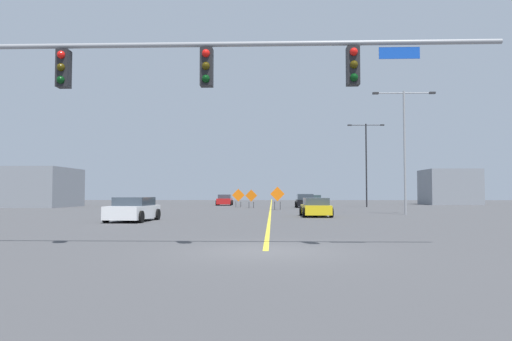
{
  "coord_description": "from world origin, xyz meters",
  "views": [
    {
      "loc": [
        0.19,
        -12.88,
        1.56
      ],
      "look_at": [
        -0.99,
        21.17,
        3.18
      ],
      "focal_mm": 33.39,
      "sensor_mm": 36.0,
      "label": 1
    }
  ],
  "objects_px": {
    "construction_sign_median_far": "(251,196)",
    "construction_sign_median_near": "(238,196)",
    "car_black_distant": "(305,201)",
    "car_red_near": "(225,200)",
    "construction_sign_left_lane": "(277,195)",
    "street_lamp_near_left": "(366,158)",
    "car_green_mid": "(315,200)",
    "car_white_passing": "(133,210)",
    "traffic_signal_assembly": "(137,77)",
    "street_lamp_far_right": "(405,141)",
    "car_yellow_approaching": "(316,207)"
  },
  "relations": [
    {
      "from": "traffic_signal_assembly",
      "to": "car_white_passing",
      "type": "bearing_deg",
      "value": 106.63
    },
    {
      "from": "construction_sign_median_near",
      "to": "car_yellow_approaching",
      "type": "xyz_separation_m",
      "value": [
        6.64,
        -20.65,
        -0.65
      ]
    },
    {
      "from": "car_yellow_approaching",
      "to": "traffic_signal_assembly",
      "type": "bearing_deg",
      "value": -109.24
    },
    {
      "from": "traffic_signal_assembly",
      "to": "construction_sign_median_far",
      "type": "bearing_deg",
      "value": 87.63
    },
    {
      "from": "traffic_signal_assembly",
      "to": "construction_sign_left_lane",
      "type": "distance_m",
      "value": 31.91
    },
    {
      "from": "traffic_signal_assembly",
      "to": "street_lamp_near_left",
      "type": "height_order",
      "value": "street_lamp_near_left"
    },
    {
      "from": "car_red_near",
      "to": "car_yellow_approaching",
      "type": "distance_m",
      "value": 30.14
    },
    {
      "from": "construction_sign_left_lane",
      "to": "car_red_near",
      "type": "xyz_separation_m",
      "value": [
        -6.57,
        16.26,
        -0.73
      ]
    },
    {
      "from": "street_lamp_near_left",
      "to": "construction_sign_median_near",
      "type": "xyz_separation_m",
      "value": [
        -14.26,
        -0.94,
        -4.23
      ]
    },
    {
      "from": "construction_sign_left_lane",
      "to": "car_green_mid",
      "type": "distance_m",
      "value": 20.93
    },
    {
      "from": "construction_sign_median_near",
      "to": "car_yellow_approaching",
      "type": "bearing_deg",
      "value": -72.17
    },
    {
      "from": "street_lamp_near_left",
      "to": "car_black_distant",
      "type": "relative_size",
      "value": 2.37
    },
    {
      "from": "construction_sign_median_near",
      "to": "car_black_distant",
      "type": "xyz_separation_m",
      "value": [
        7.3,
        -0.67,
        -0.56
      ]
    },
    {
      "from": "car_white_passing",
      "to": "car_red_near",
      "type": "bearing_deg",
      "value": 87.32
    },
    {
      "from": "construction_sign_median_near",
      "to": "car_green_mid",
      "type": "distance_m",
      "value": 15.38
    },
    {
      "from": "construction_sign_left_lane",
      "to": "construction_sign_median_far",
      "type": "bearing_deg",
      "value": 116.63
    },
    {
      "from": "construction_sign_median_far",
      "to": "construction_sign_median_near",
      "type": "distance_m",
      "value": 3.2
    },
    {
      "from": "construction_sign_median_near",
      "to": "car_yellow_approaching",
      "type": "distance_m",
      "value": 21.7
    },
    {
      "from": "construction_sign_median_near",
      "to": "car_black_distant",
      "type": "distance_m",
      "value": 7.35
    },
    {
      "from": "traffic_signal_assembly",
      "to": "car_white_passing",
      "type": "height_order",
      "value": "traffic_signal_assembly"
    },
    {
      "from": "car_green_mid",
      "to": "traffic_signal_assembly",
      "type": "bearing_deg",
      "value": -100.33
    },
    {
      "from": "traffic_signal_assembly",
      "to": "car_white_passing",
      "type": "xyz_separation_m",
      "value": [
        -3.97,
        13.3,
        -4.11
      ]
    },
    {
      "from": "car_black_distant",
      "to": "construction_sign_median_near",
      "type": "bearing_deg",
      "value": 174.75
    },
    {
      "from": "construction_sign_left_lane",
      "to": "car_red_near",
      "type": "height_order",
      "value": "construction_sign_left_lane"
    },
    {
      "from": "construction_sign_left_lane",
      "to": "street_lamp_near_left",
      "type": "bearing_deg",
      "value": 42.16
    },
    {
      "from": "street_lamp_near_left",
      "to": "construction_sign_left_lane",
      "type": "bearing_deg",
      "value": -137.84
    },
    {
      "from": "car_yellow_approaching",
      "to": "street_lamp_near_left",
      "type": "bearing_deg",
      "value": 70.56
    },
    {
      "from": "traffic_signal_assembly",
      "to": "construction_sign_median_near",
      "type": "distance_m",
      "value": 39.75
    },
    {
      "from": "construction_sign_left_lane",
      "to": "car_red_near",
      "type": "bearing_deg",
      "value": 112.0
    },
    {
      "from": "street_lamp_near_left",
      "to": "car_yellow_approaching",
      "type": "height_order",
      "value": "street_lamp_near_left"
    },
    {
      "from": "construction_sign_left_lane",
      "to": "construction_sign_median_near",
      "type": "relative_size",
      "value": 1.06
    },
    {
      "from": "car_yellow_approaching",
      "to": "construction_sign_median_far",
      "type": "bearing_deg",
      "value": 105.91
    },
    {
      "from": "car_black_distant",
      "to": "car_red_near",
      "type": "xyz_separation_m",
      "value": [
        -9.63,
        8.79,
        -0.05
      ]
    },
    {
      "from": "construction_sign_median_near",
      "to": "car_red_near",
      "type": "xyz_separation_m",
      "value": [
        -2.34,
        8.12,
        -0.61
      ]
    },
    {
      "from": "construction_sign_median_far",
      "to": "car_black_distant",
      "type": "relative_size",
      "value": 0.49
    },
    {
      "from": "car_white_passing",
      "to": "street_lamp_far_right",
      "type": "bearing_deg",
      "value": 26.81
    },
    {
      "from": "traffic_signal_assembly",
      "to": "street_lamp_near_left",
      "type": "bearing_deg",
      "value": 70.65
    },
    {
      "from": "traffic_signal_assembly",
      "to": "street_lamp_far_right",
      "type": "distance_m",
      "value": 25.84
    },
    {
      "from": "car_red_near",
      "to": "car_yellow_approaching",
      "type": "xyz_separation_m",
      "value": [
        8.98,
        -28.77,
        -0.04
      ]
    },
    {
      "from": "car_black_distant",
      "to": "traffic_signal_assembly",
      "type": "bearing_deg",
      "value": -100.57
    },
    {
      "from": "construction_sign_left_lane",
      "to": "car_green_mid",
      "type": "height_order",
      "value": "construction_sign_left_lane"
    },
    {
      "from": "street_lamp_far_right",
      "to": "construction_sign_median_far",
      "type": "bearing_deg",
      "value": 128.93
    },
    {
      "from": "construction_sign_median_near",
      "to": "car_red_near",
      "type": "bearing_deg",
      "value": 106.06
    },
    {
      "from": "construction_sign_median_far",
      "to": "street_lamp_far_right",
      "type": "bearing_deg",
      "value": -51.07
    },
    {
      "from": "street_lamp_far_right",
      "to": "construction_sign_left_lane",
      "type": "bearing_deg",
      "value": 134.49
    },
    {
      "from": "car_yellow_approaching",
      "to": "car_green_mid",
      "type": "bearing_deg",
      "value": 85.1
    },
    {
      "from": "car_black_distant",
      "to": "car_white_passing",
      "type": "height_order",
      "value": "car_black_distant"
    },
    {
      "from": "street_lamp_far_right",
      "to": "car_green_mid",
      "type": "distance_m",
      "value": 30.26
    },
    {
      "from": "construction_sign_left_lane",
      "to": "car_white_passing",
      "type": "xyz_separation_m",
      "value": [
        -8.18,
        -18.15,
        -0.73
      ]
    },
    {
      "from": "car_white_passing",
      "to": "car_green_mid",
      "type": "xyz_separation_m",
      "value": [
        13.4,
        38.4,
        -0.04
      ]
    }
  ]
}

